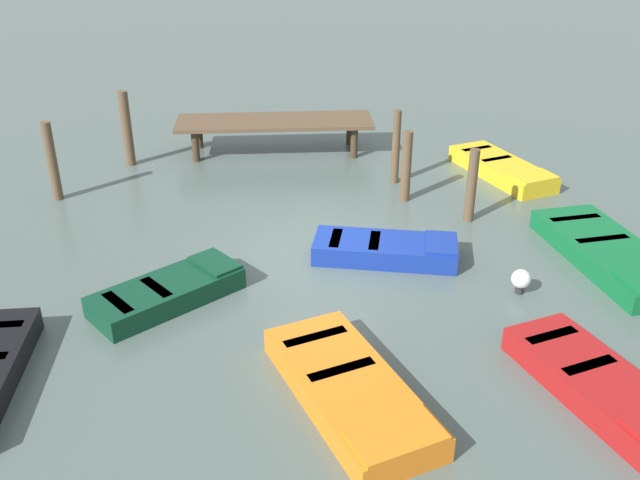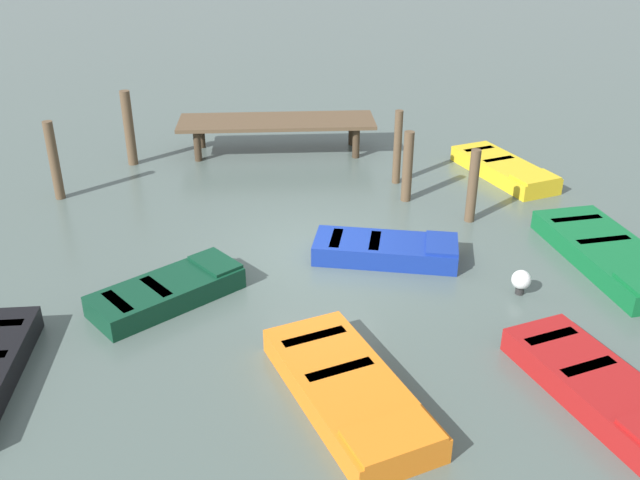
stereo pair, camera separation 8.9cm
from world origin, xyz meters
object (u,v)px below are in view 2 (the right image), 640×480
at_px(dock_segment, 276,124).
at_px(mooring_piling_near_right, 54,161).
at_px(mooring_piling_far_right, 407,167).
at_px(mooring_piling_center, 128,128).
at_px(rowboat_red, 598,386).
at_px(mooring_piling_near_left, 472,186).
at_px(rowboat_dark_green, 168,291).
at_px(mooring_piling_far_left, 397,147).
at_px(rowboat_orange, 348,390).
at_px(rowboat_yellow, 504,169).
at_px(marker_buoy, 521,280).
at_px(rowboat_green, 610,255).
at_px(rowboat_blue, 386,249).

relative_size(dock_segment, mooring_piling_near_right, 2.88).
distance_m(mooring_piling_far_right, mooring_piling_center, 7.57).
bearing_deg(rowboat_red, dock_segment, -176.13).
relative_size(mooring_piling_near_left, mooring_piling_center, 0.84).
height_order(rowboat_dark_green, mooring_piling_far_left, mooring_piling_far_left).
bearing_deg(mooring_piling_center, rowboat_orange, -60.85).
xyz_separation_m(rowboat_dark_green, mooring_piling_center, (-2.34, 7.07, 0.79)).
relative_size(rowboat_dark_green, mooring_piling_center, 1.37).
xyz_separation_m(rowboat_yellow, mooring_piling_near_left, (-1.40, -2.69, 0.63)).
height_order(rowboat_dark_green, marker_buoy, marker_buoy).
bearing_deg(marker_buoy, mooring_piling_near_left, 95.87).
height_order(mooring_piling_far_left, marker_buoy, mooring_piling_far_left).
bearing_deg(dock_segment, mooring_piling_near_left, -48.31).
xyz_separation_m(mooring_piling_near_right, mooring_piling_far_left, (8.24, 1.00, -0.02)).
bearing_deg(mooring_piling_far_right, marker_buoy, -69.29).
bearing_deg(rowboat_orange, mooring_piling_near_left, 130.03).
relative_size(rowboat_dark_green, rowboat_yellow, 0.82).
xyz_separation_m(rowboat_yellow, rowboat_green, (1.02, -4.74, -0.00)).
xyz_separation_m(rowboat_yellow, mooring_piling_center, (-9.87, 0.94, 0.79)).
relative_size(dock_segment, rowboat_red, 1.68).
xyz_separation_m(rowboat_yellow, mooring_piling_far_left, (-2.84, -0.40, 0.73)).
bearing_deg(rowboat_orange, rowboat_green, 103.38).
xyz_separation_m(rowboat_orange, mooring_piling_near_right, (-6.72, 7.53, 0.75)).
xyz_separation_m(rowboat_dark_green, rowboat_green, (8.55, 1.39, -0.00)).
xyz_separation_m(rowboat_dark_green, rowboat_orange, (3.17, -2.80, -0.00)).
bearing_deg(rowboat_green, rowboat_orange, -64.26).
xyz_separation_m(rowboat_red, mooring_piling_far_right, (-2.02, 7.31, 0.64)).
relative_size(mooring_piling_near_right, marker_buoy, 4.01).
relative_size(rowboat_orange, mooring_piling_far_right, 2.12).
bearing_deg(mooring_piling_far_right, mooring_piling_far_left, 96.53).
bearing_deg(rowboat_green, mooring_piling_center, -129.71).
relative_size(rowboat_green, mooring_piling_far_right, 2.31).
relative_size(rowboat_blue, mooring_piling_center, 1.48).
relative_size(mooring_piling_far_right, marker_buoy, 3.57).
relative_size(rowboat_red, marker_buoy, 6.86).
bearing_deg(rowboat_green, mooring_piling_near_right, -117.59).
relative_size(dock_segment, mooring_piling_near_left, 3.28).
distance_m(rowboat_yellow, rowboat_orange, 9.94).
xyz_separation_m(rowboat_blue, rowboat_green, (4.45, -0.23, -0.00)).
xyz_separation_m(rowboat_red, mooring_piling_far_left, (-2.15, 8.44, 0.73)).
relative_size(rowboat_orange, mooring_piling_center, 1.80).
bearing_deg(mooring_piling_center, rowboat_green, -27.52).
bearing_deg(mooring_piling_center, mooring_piling_near_left, -23.17).
bearing_deg(mooring_piling_center, rowboat_blue, -40.21).
xyz_separation_m(mooring_piling_near_right, marker_buoy, (10.01, -4.47, -0.68)).
xyz_separation_m(rowboat_red, mooring_piling_center, (-9.18, 9.78, 0.79)).
xyz_separation_m(dock_segment, mooring_piling_near_right, (-5.09, -3.29, 0.13)).
relative_size(rowboat_red, mooring_piling_center, 1.63).
distance_m(dock_segment, mooring_piling_far_left, 3.89).
xyz_separation_m(mooring_piling_near_left, mooring_piling_far_left, (-1.44, 2.29, 0.10)).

